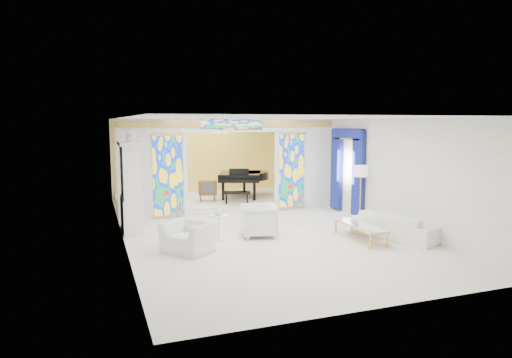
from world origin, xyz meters
name	(u,v)px	position (x,y,z in m)	size (l,w,h in m)	color
floor	(253,226)	(0.00, 0.00, 0.00)	(12.00, 12.00, 0.00)	silver
ceiling	(253,118)	(0.00, 0.00, 3.00)	(7.00, 12.00, 0.02)	white
wall_back	(203,157)	(0.00, 6.00, 1.50)	(7.00, 0.02, 3.00)	white
wall_front	(384,214)	(0.00, -6.00, 1.50)	(7.00, 0.02, 3.00)	white
wall_left	(121,178)	(-3.50, 0.00, 1.50)	(0.02, 12.00, 3.00)	white
wall_right	(362,169)	(3.50, 0.00, 1.50)	(0.02, 12.00, 3.00)	white
partition_wall	(232,162)	(0.00, 2.00, 1.65)	(7.00, 0.22, 3.00)	white
stained_glass_left	(168,176)	(-2.03, 1.89, 1.30)	(0.90, 0.04, 2.40)	gold
stained_glass_right	(292,171)	(2.03, 1.89, 1.30)	(0.90, 0.04, 2.40)	gold
stained_glass_transom	(232,125)	(0.00, 1.89, 2.82)	(2.00, 0.04, 0.34)	gold
alcove_platform	(215,200)	(0.00, 4.10, 0.09)	(6.80, 3.80, 0.18)	silver
gold_curtain_back	(203,158)	(0.00, 5.88, 1.50)	(6.70, 0.10, 2.90)	#E5C94F
chandelier	(221,132)	(0.20, 4.00, 2.55)	(0.48, 0.48, 0.30)	#DEA14D
blue_drapes	(347,164)	(3.40, 0.70, 1.58)	(0.14, 1.85, 2.65)	navy
china_cabinet	(131,188)	(-3.22, 0.60, 1.17)	(0.56, 1.46, 2.72)	white
armchair_left	(189,237)	(-2.18, -1.87, 0.34)	(1.04, 0.91, 0.68)	silver
armchair_right	(259,221)	(-0.23, -1.09, 0.41)	(0.87, 0.90, 0.81)	silver
sofa	(396,226)	(2.95, -2.43, 0.32)	(2.19, 0.85, 0.64)	white
side_table	(219,223)	(-1.27, -1.02, 0.40)	(0.65, 0.65, 0.61)	white
vase	(218,211)	(-1.27, -1.02, 0.72)	(0.20, 0.20, 0.21)	white
coffee_table	(360,226)	(2.00, -2.29, 0.36)	(0.61, 1.80, 0.40)	white
floor_lamp	(361,174)	(3.17, -0.46, 1.41)	(0.47, 0.47, 1.65)	#DEA14D
grand_piano	(244,177)	(1.05, 3.90, 0.92)	(2.40, 2.86, 1.10)	black
tv_console	(208,188)	(-0.44, 3.46, 0.64)	(0.67, 0.50, 0.71)	brown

